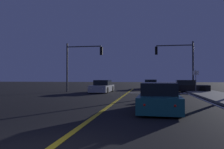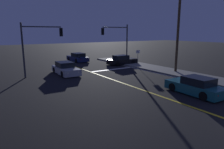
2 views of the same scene
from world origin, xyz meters
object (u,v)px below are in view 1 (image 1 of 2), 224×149
(car_mid_block_navy, at_px, (150,85))
(car_parked_curb_black, at_px, (187,87))
(traffic_signal_near_right, at_px, (179,58))
(car_following_oncoming_teal, at_px, (159,98))
(traffic_signal_far_left, at_px, (80,59))
(street_sign_corner, at_px, (196,78))
(car_side_waiting_silver, at_px, (102,87))

(car_mid_block_navy, distance_m, car_parked_curb_black, 7.62)
(car_parked_curb_black, height_order, traffic_signal_near_right, traffic_signal_near_right)
(car_mid_block_navy, distance_m, traffic_signal_near_right, 8.17)
(car_mid_block_navy, bearing_deg, traffic_signal_near_right, -68.58)
(car_following_oncoming_teal, bearing_deg, traffic_signal_far_left, 124.19)
(traffic_signal_near_right, xyz_separation_m, street_sign_corner, (1.23, -2.80, -2.21))
(car_following_oncoming_teal, xyz_separation_m, street_sign_corner, (4.09, 11.61, 0.99))
(car_parked_curb_black, xyz_separation_m, street_sign_corner, (0.23, -3.23, 0.99))
(car_parked_curb_black, bearing_deg, car_mid_block_navy, -146.16)
(car_following_oncoming_teal, relative_size, car_mid_block_navy, 1.01)
(car_parked_curb_black, height_order, traffic_signal_far_left, traffic_signal_far_left)
(car_following_oncoming_teal, relative_size, traffic_signal_far_left, 0.82)
(street_sign_corner, bearing_deg, car_mid_block_navy, 113.93)
(car_following_oncoming_teal, distance_m, traffic_signal_far_left, 15.66)
(car_following_oncoming_teal, distance_m, street_sign_corner, 12.35)
(car_side_waiting_silver, distance_m, car_parked_curb_black, 9.60)
(traffic_signal_far_left, distance_m, street_sign_corner, 12.50)
(car_side_waiting_silver, height_order, street_sign_corner, street_sign_corner)
(car_mid_block_navy, height_order, street_sign_corner, street_sign_corner)
(traffic_signal_near_right, bearing_deg, street_sign_corner, 113.65)
(car_parked_curb_black, bearing_deg, car_side_waiting_silver, -75.27)
(car_side_waiting_silver, xyz_separation_m, traffic_signal_near_right, (8.35, 1.75, 3.19))
(car_following_oncoming_teal, bearing_deg, car_side_waiting_silver, 115.60)
(traffic_signal_near_right, bearing_deg, car_mid_block_navy, -65.95)
(street_sign_corner, bearing_deg, car_following_oncoming_teal, -109.42)
(car_following_oncoming_teal, relative_size, street_sign_corner, 1.97)
(car_mid_block_navy, relative_size, traffic_signal_far_left, 0.81)
(traffic_signal_far_left, bearing_deg, car_following_oncoming_teal, -57.97)
(car_following_oncoming_teal, xyz_separation_m, car_parked_curb_black, (3.86, 14.84, -0.00))
(car_side_waiting_silver, distance_m, traffic_signal_far_left, 4.12)
(car_side_waiting_silver, relative_size, traffic_signal_near_right, 0.84)
(car_parked_curb_black, relative_size, traffic_signal_far_left, 0.80)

